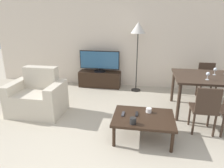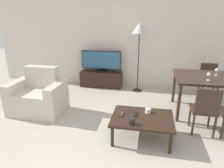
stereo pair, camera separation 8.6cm
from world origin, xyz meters
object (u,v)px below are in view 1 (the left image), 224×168
at_px(dining_table, 207,80).
at_px(remote_primary, 137,114).
at_px(cup_colored_far, 149,110).
at_px(floor_lamp, 138,31).
at_px(wine_glass_right, 215,70).
at_px(armchair, 38,98).
at_px(remote_secondary, 123,114).
at_px(coffee_table, 143,119).
at_px(cup_white_near, 133,121).
at_px(tv, 99,61).
at_px(wine_glass_left, 208,74).
at_px(tv_stand, 100,79).
at_px(dining_chair_far, 206,79).
at_px(dining_chair_near, 205,108).

height_order(dining_table, remote_primary, dining_table).
bearing_deg(dining_table, cup_colored_far, -139.05).
height_order(floor_lamp, wine_glass_right, floor_lamp).
xyz_separation_m(armchair, remote_secondary, (1.79, -0.53, 0.06)).
xyz_separation_m(coffee_table, cup_white_near, (-0.15, -0.25, 0.09)).
relative_size(coffee_table, remote_primary, 6.35).
xyz_separation_m(tv, wine_glass_left, (2.36, -1.41, 0.15)).
bearing_deg(armchair, wine_glass_left, 6.05).
relative_size(dining_table, floor_lamp, 0.73).
height_order(tv_stand, remote_primary, tv_stand).
bearing_deg(coffee_table, dining_chair_far, 54.13).
distance_m(armchair, dining_chair_near, 3.10).
relative_size(dining_table, dining_chair_far, 1.52).
xyz_separation_m(tv_stand, cup_colored_far, (1.32, -2.14, 0.20)).
bearing_deg(dining_chair_near, floor_lamp, 123.26).
bearing_deg(floor_lamp, tv, 171.72).
height_order(dining_chair_near, wine_glass_right, wine_glass_right).
bearing_deg(tv_stand, armchair, -116.31).
bearing_deg(dining_chair_near, remote_secondary, -167.25).
height_order(armchair, remote_secondary, armchair).
xyz_separation_m(coffee_table, wine_glass_left, (1.11, 0.89, 0.53)).
distance_m(coffee_table, remote_primary, 0.13).
bearing_deg(cup_white_near, dining_chair_near, 26.42).
relative_size(tv, remote_secondary, 7.18).
height_order(tv, dining_chair_near, tv).
distance_m(tv, wine_glass_right, 2.79).
height_order(armchair, dining_chair_far, armchair).
bearing_deg(wine_glass_right, wine_glass_left, -122.41).
height_order(dining_chair_far, wine_glass_right, wine_glass_right).
height_order(armchair, tv_stand, armchair).
bearing_deg(cup_colored_far, wine_glass_right, 40.61).
distance_m(cup_colored_far, wine_glass_left, 1.34).
xyz_separation_m(armchair, wine_glass_right, (3.45, 0.70, 0.55)).
xyz_separation_m(armchair, wine_glass_left, (3.22, 0.34, 0.55)).
bearing_deg(remote_primary, armchair, 166.19).
bearing_deg(coffee_table, floor_lamp, 96.23).
bearing_deg(wine_glass_right, cup_colored_far, -139.39).
height_order(dining_chair_far, remote_primary, dining_chair_far).
bearing_deg(wine_glass_left, dining_table, 71.41).
height_order(tv, remote_primary, tv).
bearing_deg(tv, tv_stand, 90.00).
bearing_deg(armchair, cup_colored_far, -9.85).
bearing_deg(tv, cup_white_near, -66.77).
distance_m(dining_chair_near, remote_primary, 1.12).
bearing_deg(coffee_table, remote_secondary, 177.08).
bearing_deg(cup_white_near, cup_colored_far, 61.09).
xyz_separation_m(dining_table, remote_secondary, (-1.52, -1.12, -0.30)).
bearing_deg(dining_table, remote_primary, -140.38).
distance_m(tv, floor_lamp, 1.30).
xyz_separation_m(armchair, coffee_table, (2.11, -0.55, 0.01)).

